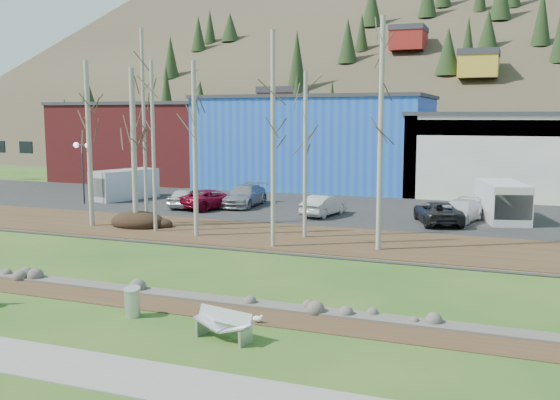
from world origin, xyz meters
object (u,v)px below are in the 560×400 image
at_px(seagull, 258,319).
at_px(car_5, 460,211).
at_px(van_grey, 122,185).
at_px(car_1, 212,199).
at_px(car_0, 188,197).
at_px(car_2, 244,196).
at_px(car_3, 324,205).
at_px(bench_damaged, 224,325).
at_px(van_white, 503,202).
at_px(street_lamp, 82,156).
at_px(car_4, 438,212).
at_px(litter_bin, 133,303).

xyz_separation_m(seagull, car_5, (4.35, 21.05, 0.65)).
bearing_deg(van_grey, car_1, 4.68).
bearing_deg(car_5, car_0, -165.10).
height_order(car_2, car_3, car_2).
xyz_separation_m(car_0, car_1, (1.80, 0.03, -0.05)).
height_order(bench_damaged, car_5, car_5).
distance_m(car_0, car_1, 1.80).
bearing_deg(car_1, car_3, -161.65).
relative_size(car_5, van_white, 0.80).
bearing_deg(car_2, car_5, -8.59).
bearing_deg(street_lamp, car_1, 21.04).
relative_size(car_0, van_grey, 0.75).
height_order(seagull, car_2, car_2).
bearing_deg(bench_damaged, car_4, 93.41).
height_order(car_0, car_1, car_0).
bearing_deg(litter_bin, car_5, 68.95).
distance_m(seagull, street_lamp, 29.47).
distance_m(street_lamp, car_3, 18.13).
xyz_separation_m(litter_bin, car_2, (-6.44, 23.30, 0.44)).
xyz_separation_m(seagull, car_0, (-13.96, 20.66, 0.69)).
xyz_separation_m(street_lamp, car_3, (17.88, 0.98, -2.83)).
distance_m(seagull, car_5, 21.50).
bearing_deg(car_1, seagull, 140.73).
bearing_deg(seagull, car_3, 87.90).
height_order(litter_bin, car_1, car_1).
bearing_deg(seagull, street_lamp, 125.20).
relative_size(seagull, car_3, 0.10).
bearing_deg(car_1, bench_damaged, 138.12).
bearing_deg(car_4, street_lamp, -17.92).
relative_size(car_3, van_grey, 0.74).
relative_size(car_4, van_white, 0.84).
bearing_deg(car_3, car_0, 9.22).
height_order(van_white, van_grey, van_white).
relative_size(car_0, car_1, 0.87).
distance_m(car_2, van_white, 17.24).
distance_m(bench_damaged, litter_bin, 3.76).
relative_size(car_2, car_4, 1.06).
relative_size(bench_damaged, van_grey, 0.36).
bearing_deg(seagull, litter_bin, 178.16).
bearing_deg(car_2, bench_damaged, -70.31).
bearing_deg(van_grey, seagull, -30.27).
bearing_deg(car_1, car_2, -112.45).
relative_size(seagull, car_4, 0.08).
xyz_separation_m(car_2, car_4, (13.66, -2.45, -0.07)).
height_order(car_0, car_5, car_0).
bearing_deg(van_grey, car_2, 16.54).
xyz_separation_m(bench_damaged, litter_bin, (-3.68, 0.79, 0.02)).
xyz_separation_m(car_5, van_grey, (-25.12, 1.54, 0.45)).
bearing_deg(bench_damaged, van_white, 86.23).
xyz_separation_m(car_3, van_white, (10.74, 2.02, 0.50)).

